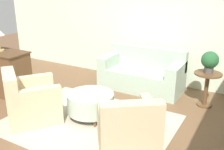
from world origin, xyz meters
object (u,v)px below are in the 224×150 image
(armchair_left, at_px, (30,102))
(potted_plant_on_side_table, at_px, (210,61))
(side_table, at_px, (207,84))
(dresser, at_px, (3,72))
(couch, at_px, (142,74))
(ottoman_table, at_px, (91,102))
(armchair_right, at_px, (128,131))

(armchair_left, distance_m, potted_plant_on_side_table, 3.39)
(side_table, distance_m, dresser, 4.25)
(armchair_left, xyz_separation_m, side_table, (2.57, 2.14, 0.11))
(couch, xyz_separation_m, dresser, (-2.49, -1.77, 0.16))
(armchair_left, relative_size, potted_plant_on_side_table, 2.78)
(ottoman_table, relative_size, dresser, 0.69)
(couch, bearing_deg, armchair_left, -115.08)
(couch, xyz_separation_m, armchair_left, (-1.10, -2.36, 0.01))
(ottoman_table, height_order, side_table, side_table)
(potted_plant_on_side_table, bearing_deg, ottoman_table, -137.99)
(dresser, bearing_deg, potted_plant_on_side_table, 21.43)
(couch, height_order, ottoman_table, couch)
(ottoman_table, bearing_deg, armchair_left, -145.04)
(couch, relative_size, ottoman_table, 2.21)
(dresser, bearing_deg, side_table, 21.43)
(armchair_right, relative_size, side_table, 1.72)
(couch, xyz_separation_m, armchair_right, (0.82, -2.36, 0.01))
(ottoman_table, xyz_separation_m, potted_plant_on_side_table, (1.70, 1.53, 0.63))
(armchair_left, bearing_deg, ottoman_table, 34.96)
(armchair_right, distance_m, dresser, 3.36)
(armchair_right, relative_size, dresser, 0.97)
(armchair_right, bearing_deg, ottoman_table, 149.73)
(armchair_right, xyz_separation_m, ottoman_table, (-1.05, 0.61, -0.06))
(potted_plant_on_side_table, bearing_deg, armchair_left, -140.23)
(armchair_right, distance_m, side_table, 2.24)
(ottoman_table, bearing_deg, side_table, 42.01)
(side_table, bearing_deg, couch, 171.42)
(potted_plant_on_side_table, bearing_deg, side_table, 0.00)
(side_table, bearing_deg, dresser, -158.57)
(armchair_right, height_order, dresser, dresser)
(armchair_left, distance_m, armchair_right, 1.92)
(armchair_left, distance_m, side_table, 3.34)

